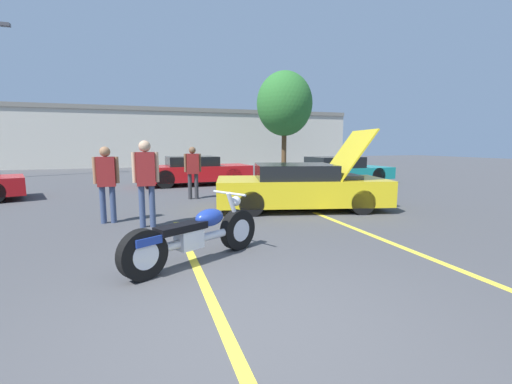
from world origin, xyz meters
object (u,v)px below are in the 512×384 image
object	(u,v)px
show_car_hood_open	(301,187)
spectator_midground	(193,168)
spectator_near_motorcycle	(106,178)
spectator_by_show_car	(146,176)
motorcycle	(196,236)
tree_background	(284,104)
parked_car_mid_row	(195,171)
parked_car_right_row	(337,171)

from	to	relation	value
show_car_hood_open	spectator_midground	distance (m)	3.56
spectator_near_motorcycle	spectator_by_show_car	distance (m)	1.04
motorcycle	tree_background	bearing A→B (deg)	33.17
spectator_near_motorcycle	spectator_by_show_car	bearing A→B (deg)	-39.29
parked_car_mid_row	spectator_near_motorcycle	xyz separation A→B (m)	(-2.85, -6.52, 0.39)
show_car_hood_open	parked_car_mid_row	distance (m)	6.60
parked_car_right_row	spectator_near_motorcycle	xyz separation A→B (m)	(-8.77, -5.07, 0.42)
tree_background	show_car_hood_open	world-z (taller)	tree_background
show_car_hood_open	parked_car_right_row	size ratio (longest dim) A/B	0.96
motorcycle	show_car_hood_open	xyz separation A→B (m)	(3.26, 3.28, 0.19)
spectator_near_motorcycle	tree_background	bearing A→B (deg)	53.54
parked_car_right_row	motorcycle	bearing A→B (deg)	-135.08
tree_background	motorcycle	distance (m)	18.57
show_car_hood_open	parked_car_mid_row	size ratio (longest dim) A/B	1.03
tree_background	motorcycle	xyz separation A→B (m)	(-8.24, -16.18, -3.88)
spectator_by_show_car	spectator_midground	size ratio (longest dim) A/B	1.09
spectator_by_show_car	spectator_midground	bearing A→B (deg)	67.25
tree_background	parked_car_mid_row	size ratio (longest dim) A/B	1.41
motorcycle	parked_car_right_row	size ratio (longest dim) A/B	0.44
parked_car_mid_row	spectator_by_show_car	distance (m)	7.47
spectator_by_show_car	parked_car_mid_row	bearing A→B (deg)	74.02
motorcycle	spectator_near_motorcycle	xyz separation A→B (m)	(-1.42, 3.11, 0.58)
tree_background	spectator_midground	distance (m)	13.18
tree_background	spectator_midground	world-z (taller)	tree_background
parked_car_mid_row	spectator_near_motorcycle	distance (m)	7.12
parked_car_mid_row	spectator_midground	bearing A→B (deg)	-102.27
show_car_hood_open	motorcycle	bearing A→B (deg)	-120.69
tree_background	parked_car_right_row	bearing A→B (deg)	-96.31
tree_background	spectator_by_show_car	xyz separation A→B (m)	(-8.86, -13.73, -3.22)
tree_background	parked_car_right_row	distance (m)	8.87
motorcycle	spectator_by_show_car	size ratio (longest dim) A/B	1.19
show_car_hood_open	spectator_midground	xyz separation A→B (m)	(-2.47, 2.54, 0.37)
parked_car_right_row	show_car_hood_open	bearing A→B (deg)	-133.04
show_car_hood_open	spectator_near_motorcycle	world-z (taller)	show_car_hood_open
motorcycle	spectator_near_motorcycle	bearing A→B (deg)	84.72
parked_car_mid_row	spectator_near_motorcycle	bearing A→B (deg)	-116.35
motorcycle	spectator_by_show_car	xyz separation A→B (m)	(-0.62, 2.45, 0.67)
tree_background	spectator_by_show_car	size ratio (longest dim) A/B	3.59
tree_background	spectator_midground	size ratio (longest dim) A/B	3.93
show_car_hood_open	spectator_by_show_car	distance (m)	4.00
motorcycle	parked_car_right_row	bearing A→B (deg)	18.18
parked_car_right_row	spectator_by_show_car	distance (m)	9.83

